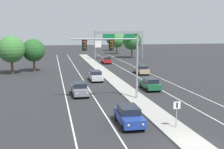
# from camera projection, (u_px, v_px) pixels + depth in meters

# --- Properties ---
(ground_plane) EXTENTS (260.00, 260.00, 0.00)m
(ground_plane) POSITION_uv_depth(u_px,v_px,m) (193.00, 145.00, 20.43)
(ground_plane) COLOR #28282B
(median_island) EXTENTS (2.40, 110.00, 0.15)m
(median_island) POSITION_uv_depth(u_px,v_px,m) (127.00, 91.00, 37.83)
(median_island) COLOR #9E9B93
(median_island) RESTS_ON ground
(lane_stripe_oncoming_center) EXTENTS (0.14, 100.00, 0.01)m
(lane_stripe_oncoming_center) POSITION_uv_depth(u_px,v_px,m) (85.00, 83.00, 43.68)
(lane_stripe_oncoming_center) COLOR silver
(lane_stripe_oncoming_center) RESTS_ON ground
(lane_stripe_receding_center) EXTENTS (0.14, 100.00, 0.01)m
(lane_stripe_receding_center) POSITION_uv_depth(u_px,v_px,m) (145.00, 81.00, 45.56)
(lane_stripe_receding_center) COLOR silver
(lane_stripe_receding_center) RESTS_ON ground
(edge_stripe_left) EXTENTS (0.14, 100.00, 0.01)m
(edge_stripe_left) POSITION_uv_depth(u_px,v_px,m) (63.00, 84.00, 43.01)
(edge_stripe_left) COLOR silver
(edge_stripe_left) RESTS_ON ground
(edge_stripe_right) EXTENTS (0.14, 100.00, 0.01)m
(edge_stripe_right) POSITION_uv_depth(u_px,v_px,m) (165.00, 80.00, 46.22)
(edge_stripe_right) COLOR silver
(edge_stripe_right) RESTS_ON ground
(overhead_signal_mast) EXTENTS (7.58, 0.44, 7.20)m
(overhead_signal_mast) POSITION_uv_depth(u_px,v_px,m) (116.00, 53.00, 32.53)
(overhead_signal_mast) COLOR gray
(overhead_signal_mast) RESTS_ON median_island
(median_sign_post) EXTENTS (0.60, 0.10, 2.20)m
(median_sign_post) POSITION_uv_depth(u_px,v_px,m) (177.00, 110.00, 23.46)
(median_sign_post) COLOR gray
(median_sign_post) RESTS_ON median_island
(car_oncoming_blue) EXTENTS (1.90, 4.50, 1.58)m
(car_oncoming_blue) POSITION_uv_depth(u_px,v_px,m) (129.00, 115.00, 24.65)
(car_oncoming_blue) COLOR navy
(car_oncoming_blue) RESTS_ON ground
(car_oncoming_grey) EXTENTS (1.90, 4.50, 1.58)m
(car_oncoming_grey) POSITION_uv_depth(u_px,v_px,m) (80.00, 89.00, 35.59)
(car_oncoming_grey) COLOR slate
(car_oncoming_grey) RESTS_ON ground
(car_oncoming_silver) EXTENTS (1.83, 4.47, 1.58)m
(car_oncoming_silver) POSITION_uv_depth(u_px,v_px,m) (96.00, 76.00, 45.63)
(car_oncoming_silver) COLOR #B7B7BC
(car_oncoming_silver) RESTS_ON ground
(car_receding_green) EXTENTS (1.88, 4.49, 1.58)m
(car_receding_green) POSITION_uv_depth(u_px,v_px,m) (150.00, 84.00, 38.92)
(car_receding_green) COLOR #195633
(car_receding_green) RESTS_ON ground
(car_receding_tan) EXTENTS (1.85, 4.48, 1.58)m
(car_receding_tan) POSITION_uv_depth(u_px,v_px,m) (141.00, 70.00, 52.40)
(car_receding_tan) COLOR tan
(car_receding_tan) RESTS_ON ground
(car_receding_red) EXTENTS (1.86, 4.49, 1.58)m
(car_receding_red) POSITION_uv_depth(u_px,v_px,m) (106.00, 60.00, 68.58)
(car_receding_red) COLOR maroon
(car_receding_red) RESTS_ON ground
(highway_sign_gantry) EXTENTS (13.28, 0.42, 7.50)m
(highway_sign_gantry) POSITION_uv_depth(u_px,v_px,m) (119.00, 36.00, 77.44)
(highway_sign_gantry) COLOR gray
(highway_sign_gantry) RESTS_ON ground
(tree_far_left_c) EXTENTS (4.63, 4.63, 6.69)m
(tree_far_left_c) POSITION_uv_depth(u_px,v_px,m) (11.00, 50.00, 52.09)
(tree_far_left_c) COLOR #4C3823
(tree_far_left_c) RESTS_ON ground
(tree_far_right_a) EXTENTS (5.14, 5.14, 7.44)m
(tree_far_right_a) POSITION_uv_depth(u_px,v_px,m) (132.00, 41.00, 80.64)
(tree_far_right_a) COLOR #4C3823
(tree_far_right_a) RESTS_ON ground
(tree_far_right_b) EXTENTS (4.56, 4.56, 6.60)m
(tree_far_right_b) POSITION_uv_depth(u_px,v_px,m) (112.00, 39.00, 107.49)
(tree_far_right_b) COLOR #4C3823
(tree_far_right_b) RESTS_ON ground
(tree_far_left_b) EXTENTS (4.27, 4.27, 6.18)m
(tree_far_left_b) POSITION_uv_depth(u_px,v_px,m) (34.00, 50.00, 55.11)
(tree_far_left_b) COLOR #4C3823
(tree_far_left_b) RESTS_ON ground
(tree_far_left_a) EXTENTS (4.75, 4.75, 6.87)m
(tree_far_left_a) POSITION_uv_depth(u_px,v_px,m) (11.00, 49.00, 51.76)
(tree_far_left_a) COLOR #4C3823
(tree_far_left_a) RESTS_ON ground
(tree_far_right_c) EXTENTS (4.65, 4.65, 6.73)m
(tree_far_right_c) POSITION_uv_depth(u_px,v_px,m) (117.00, 40.00, 93.93)
(tree_far_right_c) COLOR #4C3823
(tree_far_right_c) RESTS_ON ground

